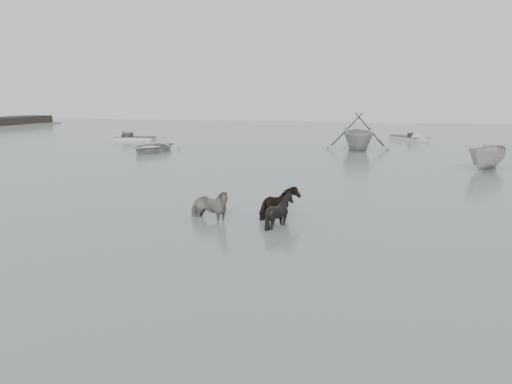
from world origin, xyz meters
TOP-DOWN VIEW (x-y plane):
  - ground at (0.00, 0.00)m, footprint 140.00×140.00m
  - pony_pinto at (-1.99, 1.08)m, footprint 1.79×1.06m
  - pony_dark at (0.31, 1.96)m, footprint 1.26×1.43m
  - pony_black at (0.54, 0.86)m, footprint 1.53×1.47m
  - rowboat_lead at (-13.96, 19.80)m, footprint 3.34×4.67m
  - rowboat_trail at (1.06, 25.59)m, footprint 5.88×6.54m
  - boat_small at (9.13, 16.61)m, footprint 3.12×4.31m
  - skiff_outer at (-20.16, 28.37)m, footprint 5.28×2.40m
  - skiff_mid at (5.09, 36.11)m, footprint 4.76×5.61m

SIDE VIEW (x-z plane):
  - ground at x=0.00m, z-range 0.00..0.00m
  - skiff_outer at x=-20.16m, z-range 0.00..0.75m
  - skiff_mid at x=5.09m, z-range 0.00..0.75m
  - rowboat_lead at x=-13.96m, z-range 0.00..0.97m
  - pony_black at x=0.54m, z-range 0.00..1.31m
  - pony_dark at x=0.31m, z-range 0.00..1.33m
  - pony_pinto at x=-1.99m, z-range 0.00..1.41m
  - boat_small at x=9.13m, z-range 0.00..1.56m
  - rowboat_trail at x=1.06m, z-range 0.00..3.07m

